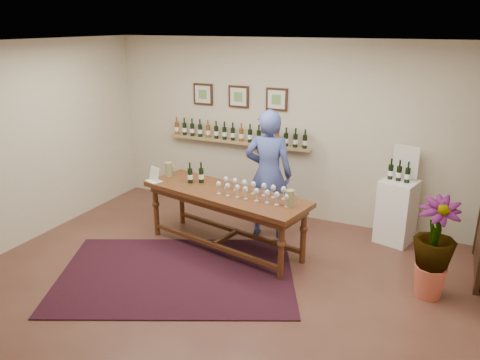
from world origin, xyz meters
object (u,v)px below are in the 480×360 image
at_px(display_pedestal, 397,212).
at_px(potted_plant, 434,248).
at_px(tasting_table, 225,200).
at_px(person, 268,175).

relative_size(display_pedestal, potted_plant, 0.88).
xyz_separation_m(tasting_table, display_pedestal, (2.12, 1.22, -0.26)).
relative_size(tasting_table, potted_plant, 2.38).
height_order(tasting_table, person, person).
distance_m(tasting_table, potted_plant, 2.68).
bearing_deg(tasting_table, potted_plant, 9.87).
relative_size(display_pedestal, person, 0.49).
distance_m(display_pedestal, potted_plant, 1.44).
xyz_separation_m(display_pedestal, person, (-1.74, -0.58, 0.49)).
bearing_deg(display_pedestal, person, -161.62).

